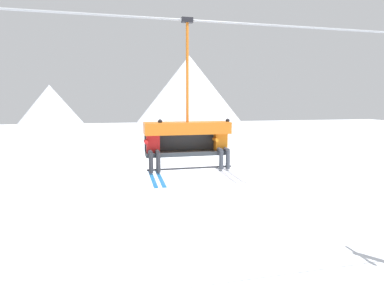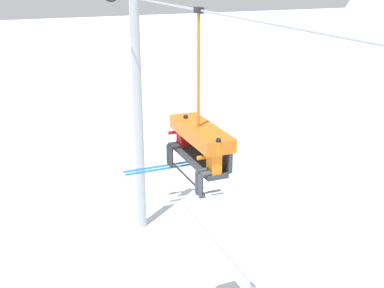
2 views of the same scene
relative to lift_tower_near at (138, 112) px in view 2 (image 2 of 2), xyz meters
The scene contains 6 objects.
mountain_peak_west 50.34m from the lift_tower_near, 128.38° to the left, with size 12.48×12.48×11.41m.
lift_tower_near is the anchor object (origin of this frame).
lift_cable 10.46m from the lift_tower_near, ahead, with size 21.04×0.05×0.05m.
chairlift_chair 7.77m from the lift_tower_near, ahead, with size 2.20×0.74×3.71m.
skier_red 6.87m from the lift_tower_near, ahead, with size 0.48×1.70×1.34m.
skier_orange 8.62m from the lift_tower_near, ahead, with size 0.48×1.70×1.34m.
Camera 2 is at (8.70, -4.82, 9.95)m, focal length 45.00 mm.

